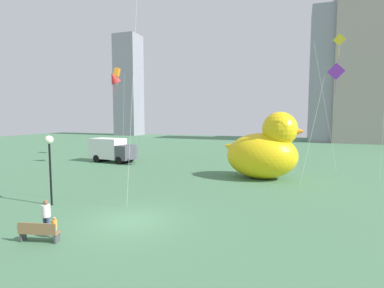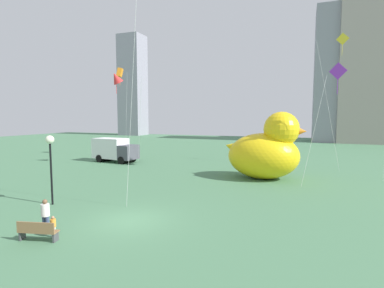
{
  "view_description": "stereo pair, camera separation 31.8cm",
  "coord_description": "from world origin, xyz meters",
  "px_view_note": "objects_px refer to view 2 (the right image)",
  "views": [
    {
      "loc": [
        8.2,
        -13.18,
        5.46
      ],
      "look_at": [
        1.62,
        4.95,
        3.69
      ],
      "focal_mm": 27.87,
      "sensor_mm": 36.0,
      "label": 1
    },
    {
      "loc": [
        8.5,
        -13.07,
        5.46
      ],
      "look_at": [
        1.62,
        4.95,
        3.69
      ],
      "focal_mm": 27.87,
      "sensor_mm": 36.0,
      "label": 2
    }
  ],
  "objects_px": {
    "kite_yellow": "(341,46)",
    "kite_red": "(116,78)",
    "person_adult": "(45,214)",
    "box_truck": "(114,150)",
    "giant_inflatable_duck": "(266,150)",
    "kite_purple": "(336,76)",
    "park_bench": "(37,231)",
    "lamppost": "(50,149)",
    "kite_orange": "(120,73)",
    "person_child": "(53,226)"
  },
  "relations": [
    {
      "from": "park_bench",
      "to": "kite_red",
      "type": "xyz_separation_m",
      "value": [
        -8.35,
        18.07,
        9.14
      ]
    },
    {
      "from": "giant_inflatable_duck",
      "to": "kite_purple",
      "type": "height_order",
      "value": "kite_purple"
    },
    {
      "from": "person_child",
      "to": "box_truck",
      "type": "bearing_deg",
      "value": 118.67
    },
    {
      "from": "park_bench",
      "to": "kite_red",
      "type": "relative_size",
      "value": 0.17
    },
    {
      "from": "park_bench",
      "to": "kite_red",
      "type": "height_order",
      "value": "kite_red"
    },
    {
      "from": "kite_red",
      "to": "giant_inflatable_duck",
      "type": "bearing_deg",
      "value": -3.28
    },
    {
      "from": "person_child",
      "to": "kite_purple",
      "type": "xyz_separation_m",
      "value": [
        12.57,
        15.1,
        7.97
      ]
    },
    {
      "from": "person_adult",
      "to": "kite_purple",
      "type": "height_order",
      "value": "kite_purple"
    },
    {
      "from": "person_adult",
      "to": "kite_red",
      "type": "distance_m",
      "value": 20.76
    },
    {
      "from": "kite_orange",
      "to": "kite_red",
      "type": "bearing_deg",
      "value": -58.56
    },
    {
      "from": "kite_orange",
      "to": "person_child",
      "type": "bearing_deg",
      "value": -62.22
    },
    {
      "from": "giant_inflatable_duck",
      "to": "kite_purple",
      "type": "bearing_deg",
      "value": -15.96
    },
    {
      "from": "kite_purple",
      "to": "kite_red",
      "type": "relative_size",
      "value": 0.91
    },
    {
      "from": "giant_inflatable_duck",
      "to": "box_truck",
      "type": "distance_m",
      "value": 18.77
    },
    {
      "from": "box_truck",
      "to": "kite_orange",
      "type": "bearing_deg",
      "value": 112.97
    },
    {
      "from": "park_bench",
      "to": "lamppost",
      "type": "bearing_deg",
      "value": 130.11
    },
    {
      "from": "person_adult",
      "to": "kite_orange",
      "type": "bearing_deg",
      "value": 116.54
    },
    {
      "from": "kite_yellow",
      "to": "kite_red",
      "type": "distance_m",
      "value": 24.03
    },
    {
      "from": "park_bench",
      "to": "giant_inflatable_duck",
      "type": "height_order",
      "value": "giant_inflatable_duck"
    },
    {
      "from": "person_child",
      "to": "kite_orange",
      "type": "height_order",
      "value": "kite_orange"
    },
    {
      "from": "kite_yellow",
      "to": "kite_purple",
      "type": "bearing_deg",
      "value": -96.47
    },
    {
      "from": "kite_purple",
      "to": "person_child",
      "type": "bearing_deg",
      "value": -129.78
    },
    {
      "from": "person_adult",
      "to": "kite_red",
      "type": "height_order",
      "value": "kite_red"
    },
    {
      "from": "kite_orange",
      "to": "kite_purple",
      "type": "xyz_separation_m",
      "value": [
        25.25,
        -8.95,
        -2.72
      ]
    },
    {
      "from": "person_child",
      "to": "kite_yellow",
      "type": "xyz_separation_m",
      "value": [
        13.75,
        25.5,
        12.34
      ]
    },
    {
      "from": "kite_yellow",
      "to": "kite_red",
      "type": "xyz_separation_m",
      "value": [
        -22.42,
        -7.99,
        -3.27
      ]
    },
    {
      "from": "person_adult",
      "to": "person_child",
      "type": "relative_size",
      "value": 1.59
    },
    {
      "from": "person_child",
      "to": "kite_red",
      "type": "distance_m",
      "value": 21.53
    },
    {
      "from": "person_adult",
      "to": "box_truck",
      "type": "relative_size",
      "value": 0.28
    },
    {
      "from": "lamppost",
      "to": "kite_orange",
      "type": "bearing_deg",
      "value": 113.07
    },
    {
      "from": "person_child",
      "to": "kite_red",
      "type": "xyz_separation_m",
      "value": [
        -8.67,
        17.5,
        9.07
      ]
    },
    {
      "from": "park_bench",
      "to": "person_child",
      "type": "distance_m",
      "value": 0.66
    },
    {
      "from": "park_bench",
      "to": "kite_orange",
      "type": "height_order",
      "value": "kite_orange"
    },
    {
      "from": "person_adult",
      "to": "kite_yellow",
      "type": "distance_m",
      "value": 31.44
    },
    {
      "from": "park_bench",
      "to": "giant_inflatable_duck",
      "type": "bearing_deg",
      "value": 65.82
    },
    {
      "from": "park_bench",
      "to": "lamppost",
      "type": "relative_size",
      "value": 0.42
    },
    {
      "from": "park_bench",
      "to": "kite_purple",
      "type": "relative_size",
      "value": 0.19
    },
    {
      "from": "box_truck",
      "to": "lamppost",
      "type": "bearing_deg",
      "value": -66.91
    },
    {
      "from": "giant_inflatable_duck",
      "to": "kite_orange",
      "type": "distance_m",
      "value": 23.11
    },
    {
      "from": "person_adult",
      "to": "giant_inflatable_duck",
      "type": "xyz_separation_m",
      "value": [
        8.22,
        16.21,
        1.64
      ]
    },
    {
      "from": "giant_inflatable_duck",
      "to": "kite_yellow",
      "type": "height_order",
      "value": "kite_yellow"
    },
    {
      "from": "kite_yellow",
      "to": "kite_orange",
      "type": "relative_size",
      "value": 1.19
    },
    {
      "from": "lamppost",
      "to": "kite_purple",
      "type": "xyz_separation_m",
      "value": [
        16.67,
        11.19,
        5.06
      ]
    },
    {
      "from": "kite_red",
      "to": "kite_purple",
      "type": "bearing_deg",
      "value": -6.46
    },
    {
      "from": "giant_inflatable_duck",
      "to": "kite_yellow",
      "type": "relative_size",
      "value": 0.5
    },
    {
      "from": "park_bench",
      "to": "lamppost",
      "type": "xyz_separation_m",
      "value": [
        -3.77,
        4.47,
        2.98
      ]
    },
    {
      "from": "lamppost",
      "to": "kite_orange",
      "type": "height_order",
      "value": "kite_orange"
    },
    {
      "from": "kite_yellow",
      "to": "person_child",
      "type": "bearing_deg",
      "value": -118.34
    },
    {
      "from": "kite_orange",
      "to": "kite_purple",
      "type": "height_order",
      "value": "kite_orange"
    },
    {
      "from": "person_child",
      "to": "box_truck",
      "type": "height_order",
      "value": "box_truck"
    }
  ]
}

